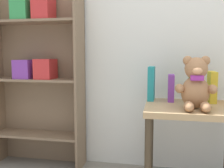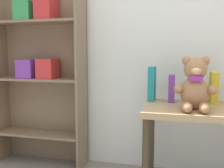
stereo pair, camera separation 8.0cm
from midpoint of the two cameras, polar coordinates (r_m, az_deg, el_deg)
name	(u,v)px [view 1 (the left image)]	position (r m, az deg, el deg)	size (l,w,h in m)	color
wall_back	(175,6)	(2.00, 12.94, 16.91)	(4.80, 0.06, 2.50)	silver
bookshelf_side	(38,68)	(2.09, -17.54, 3.50)	(0.73, 0.23, 1.39)	#7F664C
display_table	(193,120)	(1.64, 16.67, -7.87)	(0.59, 0.48, 0.58)	tan
teddy_bear	(196,85)	(1.51, 17.17, -0.22)	(0.24, 0.22, 0.31)	#A8754C
book_standing_teal	(151,83)	(1.75, 7.70, 0.14)	(0.04, 0.14, 0.23)	teal
book_standing_purple	(171,88)	(1.73, 12.05, -0.89)	(0.04, 0.11, 0.18)	purple
book_standing_green	(191,84)	(1.74, 16.46, -0.08)	(0.04, 0.10, 0.24)	#33934C
book_standing_yellow	(212,87)	(1.77, 20.68, -0.62)	(0.04, 0.15, 0.21)	gold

